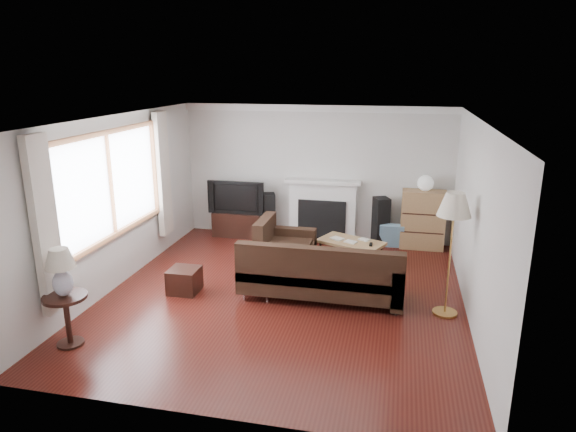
% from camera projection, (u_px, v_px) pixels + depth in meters
% --- Properties ---
extents(room, '(5.10, 5.60, 2.54)m').
position_uv_depth(room, '(283.00, 211.00, 7.01)').
color(room, '#481610').
rests_on(room, ground).
extents(window, '(0.12, 2.74, 1.54)m').
position_uv_depth(window, '(111.00, 185.00, 7.24)').
color(window, brown).
rests_on(window, room).
extents(curtain_near, '(0.10, 0.35, 2.10)m').
position_uv_depth(curtain_near, '(45.00, 226.00, 5.85)').
color(curtain_near, beige).
rests_on(curtain_near, room).
extents(curtain_far, '(0.10, 0.35, 2.10)m').
position_uv_depth(curtain_far, '(163.00, 174.00, 8.70)').
color(curtain_far, beige).
rests_on(curtain_far, room).
extents(fireplace, '(1.40, 0.26, 1.15)m').
position_uv_depth(fireplace, '(322.00, 210.00, 9.64)').
color(fireplace, white).
rests_on(fireplace, room).
extents(tv_stand, '(0.94, 0.42, 0.47)m').
position_uv_depth(tv_stand, '(238.00, 224.00, 9.94)').
color(tv_stand, black).
rests_on(tv_stand, ground).
extents(television, '(1.09, 0.14, 0.63)m').
position_uv_depth(television, '(238.00, 196.00, 9.78)').
color(television, black).
rests_on(television, tv_stand).
extents(speaker_left, '(0.32, 0.35, 0.86)m').
position_uv_depth(speaker_left, '(269.00, 215.00, 9.80)').
color(speaker_left, black).
rests_on(speaker_left, ground).
extents(speaker_right, '(0.35, 0.37, 0.89)m').
position_uv_depth(speaker_right, '(381.00, 221.00, 9.35)').
color(speaker_right, black).
rests_on(speaker_right, ground).
extents(bookshelf, '(0.77, 0.37, 1.06)m').
position_uv_depth(bookshelf, '(423.00, 220.00, 9.17)').
color(bookshelf, '#9D7449').
rests_on(bookshelf, ground).
extents(globe_lamp, '(0.28, 0.28, 0.28)m').
position_uv_depth(globe_lamp, '(425.00, 183.00, 8.99)').
color(globe_lamp, white).
rests_on(globe_lamp, bookshelf).
extents(sectional_sofa, '(2.47, 1.80, 0.80)m').
position_uv_depth(sectional_sofa, '(322.00, 270.00, 7.20)').
color(sectional_sofa, black).
rests_on(sectional_sofa, ground).
extents(coffee_table, '(1.18, 0.93, 0.41)m').
position_uv_depth(coffee_table, '(351.00, 252.00, 8.48)').
color(coffee_table, '#A57E4F').
rests_on(coffee_table, ground).
extents(footstool, '(0.43, 0.43, 0.35)m').
position_uv_depth(footstool, '(184.00, 280.00, 7.42)').
color(footstool, black).
rests_on(footstool, ground).
extents(floor_lamp, '(0.51, 0.51, 1.65)m').
position_uv_depth(floor_lamp, '(450.00, 255.00, 6.58)').
color(floor_lamp, '#B5853F').
rests_on(floor_lamp, ground).
extents(side_table, '(0.50, 0.50, 0.63)m').
position_uv_depth(side_table, '(68.00, 320.00, 5.96)').
color(side_table, black).
rests_on(side_table, ground).
extents(table_lamp, '(0.35, 0.35, 0.56)m').
position_uv_depth(table_lamp, '(61.00, 273.00, 5.80)').
color(table_lamp, silver).
rests_on(table_lamp, side_table).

